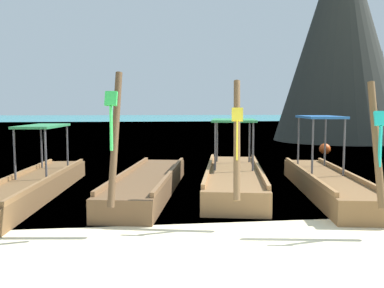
% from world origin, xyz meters
% --- Properties ---
extents(ground, '(120.00, 120.00, 0.00)m').
position_xyz_m(ground, '(0.00, 0.00, 0.00)').
color(ground, beige).
extents(sea_water, '(120.00, 120.00, 0.00)m').
position_xyz_m(sea_water, '(0.00, 62.39, 0.00)').
color(sea_water, teal).
rests_on(sea_water, ground).
extents(longtail_boat_violet_ribbon, '(1.51, 6.72, 2.56)m').
position_xyz_m(longtail_boat_violet_ribbon, '(-3.71, 5.00, 0.30)').
color(longtail_boat_violet_ribbon, brown).
rests_on(longtail_boat_violet_ribbon, ground).
extents(longtail_boat_green_ribbon, '(2.29, 6.25, 2.76)m').
position_xyz_m(longtail_boat_green_ribbon, '(-1.00, 5.12, 0.26)').
color(longtail_boat_green_ribbon, brown).
rests_on(longtail_boat_green_ribbon, ground).
extents(longtail_boat_yellow_ribbon, '(2.54, 6.48, 2.65)m').
position_xyz_m(longtail_boat_yellow_ribbon, '(1.23, 5.43, 0.32)').
color(longtail_boat_yellow_ribbon, brown).
rests_on(longtail_boat_yellow_ribbon, ground).
extents(longtail_boat_turquoise_ribbon, '(2.06, 6.24, 2.59)m').
position_xyz_m(longtail_boat_turquoise_ribbon, '(3.34, 4.53, 0.32)').
color(longtail_boat_turquoise_ribbon, brown).
rests_on(longtail_boat_turquoise_ribbon, ground).
extents(karst_rock, '(9.08, 8.25, 14.05)m').
position_xyz_m(karst_rock, '(11.74, 20.23, 6.78)').
color(karst_rock, '#2D302B').
rests_on(karst_rock, ground).
extents(mooring_buoy_near, '(0.50, 0.50, 0.50)m').
position_xyz_m(mooring_buoy_near, '(7.13, 12.63, 0.26)').
color(mooring_buoy_near, '#EA5119').
rests_on(mooring_buoy_near, sea_water).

